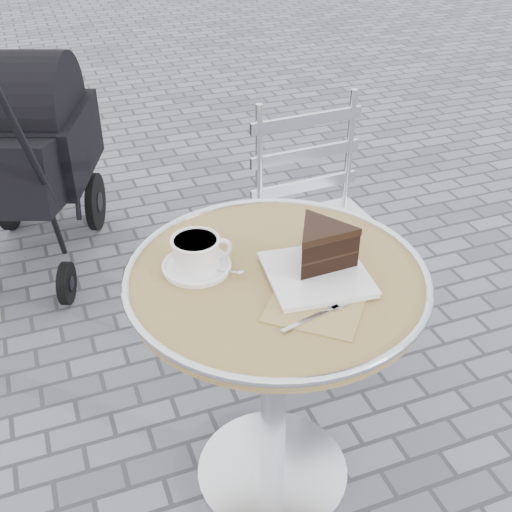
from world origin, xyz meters
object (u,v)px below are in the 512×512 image
object	(u,v)px
cafe_table	(276,328)
cappuccino_set	(197,256)
bistro_chair	(314,200)
baby_stroller	(24,162)
cake_plate_set	(321,253)

from	to	relation	value
cafe_table	cappuccino_set	xyz separation A→B (m)	(-0.17, 0.09, 0.20)
bistro_chair	baby_stroller	xyz separation A→B (m)	(-0.90, 0.88, -0.10)
cappuccino_set	baby_stroller	xyz separation A→B (m)	(-0.35, 1.38, -0.32)
cake_plate_set	baby_stroller	world-z (taller)	baby_stroller
bistro_chair	baby_stroller	size ratio (longest dim) A/B	0.85
baby_stroller	cake_plate_set	bearing A→B (deg)	-46.76
bistro_chair	cake_plate_set	bearing A→B (deg)	-117.02
cafe_table	cake_plate_set	distance (m)	0.24
bistro_chair	baby_stroller	bearing A→B (deg)	133.24
cafe_table	bistro_chair	bearing A→B (deg)	57.16
cafe_table	bistro_chair	world-z (taller)	bistro_chair
cafe_table	cappuccino_set	bearing A→B (deg)	152.14
bistro_chair	cappuccino_set	bearing A→B (deg)	-139.80
cafe_table	cappuccino_set	size ratio (longest dim) A/B	4.37
cappuccino_set	bistro_chair	bearing A→B (deg)	46.54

